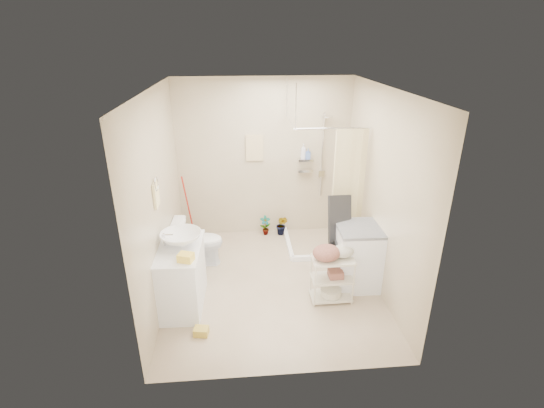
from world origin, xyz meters
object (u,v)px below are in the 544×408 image
Objects in this scene: toilet at (199,241)px; laundry_rack at (332,275)px; washing_machine at (357,256)px; vanity at (182,277)px.

toilet is 1.00× the size of laundry_rack.
toilet is 2.05m from laundry_rack.
toilet is at bearing 163.11° from washing_machine.
laundry_rack reaches higher than toilet.
washing_machine is at bearing 8.73° from vanity.
toilet is at bearing 85.09° from vanity.
laundry_rack is (-0.42, -0.32, -0.07)m from washing_machine.
washing_machine is at bearing 37.30° from laundry_rack.
washing_machine is at bearing -105.80° from toilet.
vanity is 1.09× the size of washing_machine.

